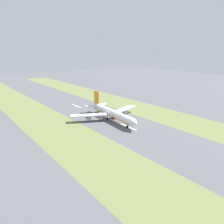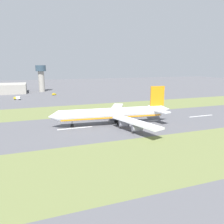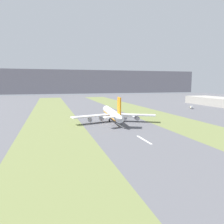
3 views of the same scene
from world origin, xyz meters
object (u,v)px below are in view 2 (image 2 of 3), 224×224
(service_truck, at_px, (18,98))
(control_tower, at_px, (41,75))
(apron_car, at_px, (54,94))
(airplane_main_jet, at_px, (115,114))

(service_truck, bearing_deg, control_tower, -22.44)
(control_tower, distance_m, apron_car, 43.25)
(control_tower, xyz_separation_m, apron_car, (-37.76, -10.51, -18.29))
(control_tower, height_order, apron_car, control_tower)
(apron_car, bearing_deg, airplane_main_jet, -171.27)
(airplane_main_jet, bearing_deg, service_truck, 26.31)
(control_tower, relative_size, apron_car, 6.75)
(airplane_main_jet, relative_size, apron_car, 14.51)
(airplane_main_jet, height_order, control_tower, control_tower)
(airplane_main_jet, relative_size, control_tower, 2.15)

